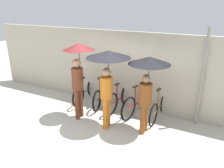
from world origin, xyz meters
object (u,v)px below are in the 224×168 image
at_px(pedestrian_center, 108,67).
at_px(parked_bicycle_4, 159,107).
at_px(parked_bicycle_2, 120,98).
at_px(pedestrian_trailing, 148,74).
at_px(parked_bicycle_3, 138,102).
at_px(pedestrian_leading, 78,63).
at_px(parked_bicycle_0, 86,91).
at_px(parked_bicycle_1, 102,94).

bearing_deg(pedestrian_center, parked_bicycle_4, 38.08).
height_order(parked_bicycle_2, pedestrian_trailing, pedestrian_trailing).
distance_m(parked_bicycle_3, pedestrian_leading, 2.11).
height_order(pedestrian_leading, pedestrian_trailing, pedestrian_leading).
relative_size(parked_bicycle_3, pedestrian_center, 0.83).
xyz_separation_m(parked_bicycle_4, pedestrian_center, (-1.11, -1.04, 1.31)).
xyz_separation_m(pedestrian_leading, pedestrian_center, (0.96, -0.08, 0.06)).
bearing_deg(pedestrian_trailing, parked_bicycle_0, 163.24).
bearing_deg(parked_bicycle_3, parked_bicycle_2, 97.05).
relative_size(parked_bicycle_1, parked_bicycle_3, 0.95).
xyz_separation_m(parked_bicycle_0, pedestrian_leading, (0.48, -0.99, 1.24)).
bearing_deg(parked_bicycle_0, pedestrian_leading, -160.13).
bearing_deg(parked_bicycle_4, parked_bicycle_3, 94.32).
bearing_deg(pedestrian_trailing, pedestrian_center, -164.48).
height_order(parked_bicycle_4, pedestrian_trailing, pedestrian_trailing).
bearing_deg(pedestrian_trailing, parked_bicycle_4, 83.14).
relative_size(parked_bicycle_3, pedestrian_leading, 0.79).
bearing_deg(pedestrian_center, parked_bicycle_1, 121.89).
xyz_separation_m(parked_bicycle_2, pedestrian_leading, (-0.79, -0.98, 1.25)).
xyz_separation_m(parked_bicycle_1, parked_bicycle_2, (0.64, -0.00, 0.00)).
distance_m(parked_bicycle_3, pedestrian_trailing, 1.51).
relative_size(parked_bicycle_4, pedestrian_center, 0.79).
xyz_separation_m(parked_bicycle_4, pedestrian_leading, (-2.07, -0.96, 1.26)).
bearing_deg(pedestrian_center, parked_bicycle_0, 138.28).
xyz_separation_m(parked_bicycle_0, parked_bicycle_2, (1.28, -0.01, -0.01)).
bearing_deg(parked_bicycle_1, parked_bicycle_0, 78.61).
bearing_deg(parked_bicycle_0, pedestrian_trailing, -115.44).
relative_size(parked_bicycle_1, pedestrian_trailing, 0.82).
distance_m(parked_bicycle_1, pedestrian_center, 1.87).
xyz_separation_m(parked_bicycle_4, pedestrian_trailing, (-0.13, -0.82, 1.21)).
distance_m(parked_bicycle_1, pedestrian_trailing, 2.31).
distance_m(parked_bicycle_2, pedestrian_center, 1.69).
bearing_deg(parked_bicycle_2, pedestrian_leading, 144.80).
bearing_deg(parked_bicycle_1, parked_bicycle_2, -101.34).
relative_size(parked_bicycle_1, parked_bicycle_4, 1.00).
relative_size(parked_bicycle_3, parked_bicycle_4, 1.05).
relative_size(parked_bicycle_0, parked_bicycle_1, 1.06).
relative_size(parked_bicycle_0, parked_bicycle_3, 1.01).
height_order(parked_bicycle_1, parked_bicycle_4, parked_bicycle_4).
distance_m(parked_bicycle_1, pedestrian_leading, 1.60).
relative_size(parked_bicycle_0, pedestrian_trailing, 0.87).
xyz_separation_m(parked_bicycle_1, parked_bicycle_4, (1.91, -0.02, -0.00)).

